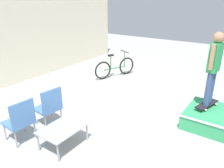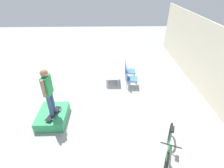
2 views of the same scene
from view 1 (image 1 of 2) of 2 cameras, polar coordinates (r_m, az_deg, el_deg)
The scene contains 8 objects.
ground_plane at distance 4.98m, azimuth 4.54°, elevation -13.45°, with size 24.00×24.00×0.00m, color #A8A8A3.
skate_ramp_box at distance 5.80m, azimuth 23.84°, elevation -7.91°, with size 1.31×1.01×0.38m.
skateboard_on_ramp at distance 5.83m, azimuth 23.54°, elevation -4.83°, with size 0.81×0.42×0.07m.
person_skater at distance 5.49m, azimuth 25.12°, elevation 4.90°, with size 0.57×0.24×1.73m.
coffee_table at distance 4.61m, azimuth -12.74°, elevation -11.51°, with size 0.91×0.67×0.42m.
patio_chair_left at distance 4.93m, azimuth -22.83°, elevation -8.51°, with size 0.55×0.55×0.96m.
patio_chair_right at distance 5.30m, azimuth -16.08°, elevation -5.44°, with size 0.57×0.57×0.96m.
bicycle at distance 8.42m, azimuth 0.83°, elevation 4.34°, with size 1.67×0.78×0.95m.
Camera 1 is at (-3.56, -2.01, 2.85)m, focal length 35.00 mm.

